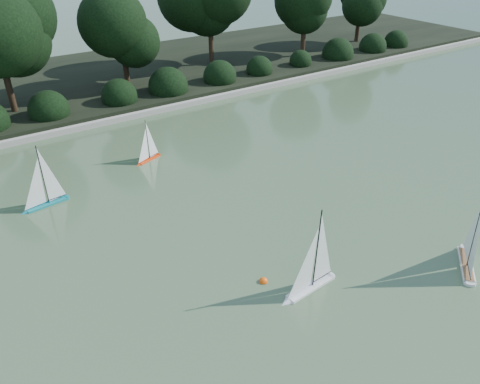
{
  "coord_description": "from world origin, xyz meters",
  "views": [
    {
      "loc": [
        -4.96,
        -4.74,
        5.62
      ],
      "look_at": [
        -0.3,
        2.15,
        0.7
      ],
      "focal_mm": 35.0,
      "sensor_mm": 36.0,
      "label": 1
    }
  ],
  "objects_px": {
    "race_buoy": "(263,282)",
    "sailboat_white_a": "(308,279)",
    "sailboat_white_b": "(469,251)",
    "sailboat_orange": "(147,154)",
    "sailboat_teal": "(42,197)"
  },
  "relations": [
    {
      "from": "sailboat_white_b",
      "to": "sailboat_white_a",
      "type": "bearing_deg",
      "value": 159.71
    },
    {
      "from": "sailboat_white_b",
      "to": "sailboat_orange",
      "type": "xyz_separation_m",
      "value": [
        -3.17,
        7.29,
        -0.1
      ]
    },
    {
      "from": "sailboat_teal",
      "to": "race_buoy",
      "type": "height_order",
      "value": "sailboat_teal"
    },
    {
      "from": "sailboat_orange",
      "to": "race_buoy",
      "type": "relative_size",
      "value": 7.29
    },
    {
      "from": "sailboat_white_b",
      "to": "sailboat_orange",
      "type": "distance_m",
      "value": 7.95
    },
    {
      "from": "sailboat_white_a",
      "to": "race_buoy",
      "type": "xyz_separation_m",
      "value": [
        -0.48,
        0.61,
        -0.27
      ]
    },
    {
      "from": "sailboat_white_a",
      "to": "sailboat_white_b",
      "type": "relative_size",
      "value": 0.95
    },
    {
      "from": "sailboat_white_a",
      "to": "sailboat_white_b",
      "type": "xyz_separation_m",
      "value": [
        2.97,
        -1.1,
        0.01
      ]
    },
    {
      "from": "sailboat_white_a",
      "to": "sailboat_teal",
      "type": "xyz_separation_m",
      "value": [
        -3.08,
        5.39,
        -0.03
      ]
    },
    {
      "from": "sailboat_white_b",
      "to": "sailboat_teal",
      "type": "bearing_deg",
      "value": 132.99
    },
    {
      "from": "race_buoy",
      "to": "sailboat_white_a",
      "type": "bearing_deg",
      "value": -51.48
    },
    {
      "from": "sailboat_white_a",
      "to": "sailboat_orange",
      "type": "bearing_deg",
      "value": 91.81
    },
    {
      "from": "sailboat_orange",
      "to": "race_buoy",
      "type": "distance_m",
      "value": 5.59
    },
    {
      "from": "sailboat_white_a",
      "to": "sailboat_orange",
      "type": "height_order",
      "value": "sailboat_white_a"
    },
    {
      "from": "sailboat_orange",
      "to": "race_buoy",
      "type": "xyz_separation_m",
      "value": [
        -0.29,
        -5.58,
        -0.18
      ]
    }
  ]
}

